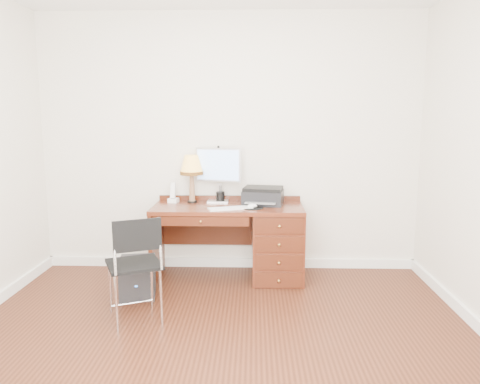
{
  "coord_description": "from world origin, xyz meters",
  "views": [
    {
      "loc": [
        0.26,
        -3.2,
        1.65
      ],
      "look_at": [
        0.13,
        1.2,
        0.92
      ],
      "focal_mm": 35.0,
      "sensor_mm": 36.0,
      "label": 1
    }
  ],
  "objects_px": {
    "leg_lamp": "(192,168)",
    "desk": "(260,238)",
    "monitor": "(218,168)",
    "equipment_box": "(138,277)",
    "chair": "(132,259)",
    "printer": "(263,196)",
    "phone": "(173,197)"
  },
  "relations": [
    {
      "from": "desk",
      "to": "phone",
      "type": "xyz_separation_m",
      "value": [
        -0.9,
        0.16,
        0.4
      ]
    },
    {
      "from": "printer",
      "to": "equipment_box",
      "type": "distance_m",
      "value": 1.47
    },
    {
      "from": "desk",
      "to": "equipment_box",
      "type": "distance_m",
      "value": 1.27
    },
    {
      "from": "desk",
      "to": "chair",
      "type": "bearing_deg",
      "value": -133.82
    },
    {
      "from": "desk",
      "to": "equipment_box",
      "type": "xyz_separation_m",
      "value": [
        -1.12,
        -0.54,
        -0.23
      ]
    },
    {
      "from": "equipment_box",
      "to": "desk",
      "type": "bearing_deg",
      "value": 16.7
    },
    {
      "from": "desk",
      "to": "printer",
      "type": "relative_size",
      "value": 3.38
    },
    {
      "from": "phone",
      "to": "printer",
      "type": "bearing_deg",
      "value": 6.28
    },
    {
      "from": "equipment_box",
      "to": "chair",
      "type": "bearing_deg",
      "value": -88.77
    },
    {
      "from": "monitor",
      "to": "printer",
      "type": "xyz_separation_m",
      "value": [
        0.47,
        -0.14,
        -0.27
      ]
    },
    {
      "from": "monitor",
      "to": "phone",
      "type": "relative_size",
      "value": 2.72
    },
    {
      "from": "desk",
      "to": "leg_lamp",
      "type": "xyz_separation_m",
      "value": [
        -0.7,
        0.16,
        0.7
      ]
    },
    {
      "from": "phone",
      "to": "equipment_box",
      "type": "bearing_deg",
      "value": -97.16
    },
    {
      "from": "printer",
      "to": "chair",
      "type": "relative_size",
      "value": 0.51
    },
    {
      "from": "printer",
      "to": "chair",
      "type": "xyz_separation_m",
      "value": [
        -1.06,
        -1.16,
        -0.31
      ]
    },
    {
      "from": "leg_lamp",
      "to": "desk",
      "type": "bearing_deg",
      "value": -12.98
    },
    {
      "from": "desk",
      "to": "leg_lamp",
      "type": "bearing_deg",
      "value": 167.02
    },
    {
      "from": "monitor",
      "to": "phone",
      "type": "bearing_deg",
      "value": -156.88
    },
    {
      "from": "leg_lamp",
      "to": "equipment_box",
      "type": "height_order",
      "value": "leg_lamp"
    },
    {
      "from": "printer",
      "to": "leg_lamp",
      "type": "height_order",
      "value": "leg_lamp"
    },
    {
      "from": "monitor",
      "to": "leg_lamp",
      "type": "xyz_separation_m",
      "value": [
        -0.26,
        -0.07,
        0.01
      ]
    },
    {
      "from": "phone",
      "to": "desk",
      "type": "bearing_deg",
      "value": 0.41
    },
    {
      "from": "printer",
      "to": "leg_lamp",
      "type": "distance_m",
      "value": 0.79
    },
    {
      "from": "chair",
      "to": "equipment_box",
      "type": "height_order",
      "value": "chair"
    },
    {
      "from": "desk",
      "to": "chair",
      "type": "relative_size",
      "value": 1.73
    },
    {
      "from": "desk",
      "to": "printer",
      "type": "bearing_deg",
      "value": 71.3
    },
    {
      "from": "monitor",
      "to": "printer",
      "type": "distance_m",
      "value": 0.56
    },
    {
      "from": "phone",
      "to": "monitor",
      "type": "bearing_deg",
      "value": 19.7
    },
    {
      "from": "monitor",
      "to": "equipment_box",
      "type": "distance_m",
      "value": 1.39
    },
    {
      "from": "printer",
      "to": "chair",
      "type": "height_order",
      "value": "printer"
    },
    {
      "from": "monitor",
      "to": "leg_lamp",
      "type": "height_order",
      "value": "monitor"
    },
    {
      "from": "desk",
      "to": "printer",
      "type": "xyz_separation_m",
      "value": [
        0.03,
        0.09,
        0.42
      ]
    }
  ]
}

